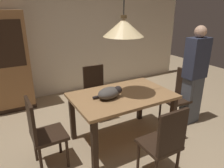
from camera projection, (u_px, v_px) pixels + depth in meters
name	position (u px, v px, depth m)	size (l,w,h in m)	color
ground	(129.00, 155.00, 2.88)	(10.00, 10.00, 0.00)	tan
back_wall	(63.00, 29.00, 4.54)	(6.40, 0.10, 2.90)	beige
dining_table	(122.00, 101.00, 2.98)	(1.40, 0.90, 0.75)	#A87A4C
chair_left_side	(42.00, 131.00, 2.51)	(0.40, 0.40, 0.93)	black
chair_near_front	(164.00, 142.00, 2.31)	(0.40, 0.40, 0.93)	black
chair_right_side	(179.00, 94.00, 3.54)	(0.43, 0.43, 0.93)	black
chair_far_back	(96.00, 90.00, 3.75)	(0.41, 0.41, 0.93)	black
cat_sleeping	(110.00, 93.00, 2.81)	(0.40, 0.29, 0.16)	#4C4742
pendant_lamp	(123.00, 27.00, 2.63)	(0.52, 0.52, 1.30)	beige
person_standing	(194.00, 77.00, 3.44)	(0.36, 0.22, 1.64)	#4C515B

